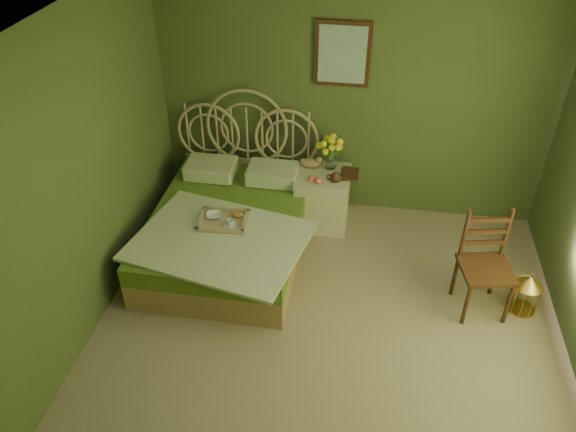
% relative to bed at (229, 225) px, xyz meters
% --- Properties ---
extents(floor, '(4.50, 4.50, 0.00)m').
position_rel_bed_xyz_m(floor, '(1.10, -1.25, -0.29)').
color(floor, tan).
rests_on(floor, ground).
extents(ceiling, '(4.50, 4.50, 0.00)m').
position_rel_bed_xyz_m(ceiling, '(1.10, -1.25, 2.31)').
color(ceiling, silver).
rests_on(ceiling, wall_back).
extents(wall_back, '(4.00, 0.00, 4.00)m').
position_rel_bed_xyz_m(wall_back, '(1.10, 1.00, 1.01)').
color(wall_back, '#516836').
rests_on(wall_back, floor).
extents(wall_left, '(0.00, 4.50, 4.50)m').
position_rel_bed_xyz_m(wall_left, '(-0.90, -1.25, 1.01)').
color(wall_left, '#516836').
rests_on(wall_left, floor).
extents(wall_art, '(0.54, 0.04, 0.64)m').
position_rel_bed_xyz_m(wall_art, '(0.97, 0.97, 1.46)').
color(wall_art, '#3C2410').
rests_on(wall_art, wall_back).
extents(bed, '(1.70, 2.16, 1.33)m').
position_rel_bed_xyz_m(bed, '(0.00, 0.00, 0.00)').
color(bed, tan).
rests_on(bed, floor).
extents(nightstand, '(0.55, 0.55, 1.03)m').
position_rel_bed_xyz_m(nightstand, '(0.87, 0.63, 0.07)').
color(nightstand, beige).
rests_on(nightstand, floor).
extents(chair, '(0.50, 0.50, 0.96)m').
position_rel_bed_xyz_m(chair, '(2.40, -0.38, 0.24)').
color(chair, '#3C2410').
rests_on(chair, floor).
extents(birdcage, '(0.25, 0.25, 0.38)m').
position_rel_bed_xyz_m(birdcage, '(2.80, -0.41, -0.11)').
color(birdcage, gold).
rests_on(birdcage, floor).
extents(book_lower, '(0.18, 0.24, 0.02)m').
position_rel_bed_xyz_m(book_lower, '(1.05, 0.64, 0.32)').
color(book_lower, '#381E0F').
rests_on(book_lower, nightstand).
extents(book_upper, '(0.20, 0.26, 0.02)m').
position_rel_bed_xyz_m(book_upper, '(1.05, 0.64, 0.34)').
color(book_upper, '#472819').
rests_on(book_upper, nightstand).
extents(cereal_bowl, '(0.19, 0.19, 0.04)m').
position_rel_bed_xyz_m(cereal_bowl, '(-0.09, -0.18, 0.24)').
color(cereal_bowl, white).
rests_on(cereal_bowl, bed).
extents(coffee_cup, '(0.09, 0.09, 0.07)m').
position_rel_bed_xyz_m(coffee_cup, '(0.09, -0.29, 0.26)').
color(coffee_cup, white).
rests_on(coffee_cup, bed).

